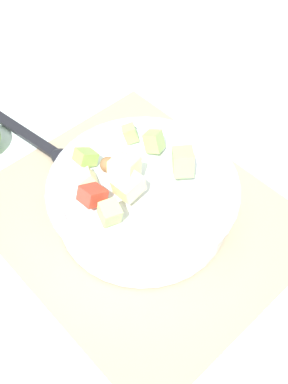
% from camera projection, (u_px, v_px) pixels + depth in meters
% --- Properties ---
extents(ground_plane, '(2.40, 2.40, 0.00)m').
position_uv_depth(ground_plane, '(140.00, 218.00, 0.71)').
color(ground_plane, silver).
extents(placemat, '(0.44, 0.37, 0.01)m').
position_uv_depth(placemat, '(140.00, 216.00, 0.71)').
color(placemat, gray).
rests_on(placemat, ground_plane).
extents(salad_bowl, '(0.27, 0.27, 0.12)m').
position_uv_depth(salad_bowl, '(143.00, 196.00, 0.67)').
color(salad_bowl, white).
rests_on(salad_bowl, placemat).
extents(serving_spoon, '(0.22, 0.06, 0.01)m').
position_uv_depth(serving_spoon, '(46.00, 147.00, 0.78)').
color(serving_spoon, black).
rests_on(serving_spoon, placemat).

